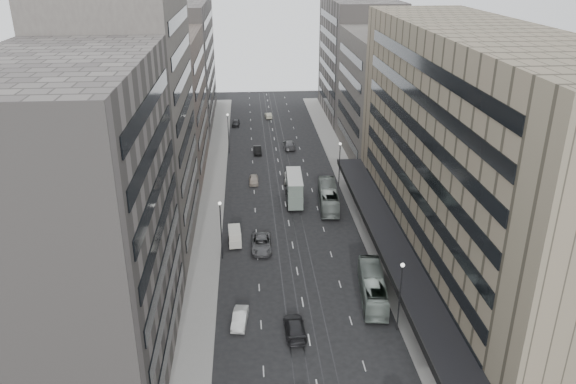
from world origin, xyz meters
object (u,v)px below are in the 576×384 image
object	(u,v)px
double_decker	(294,188)
sedan_2	(261,244)
panel_van	(235,236)
bus_near	(372,287)
bus_far	(328,197)
sedan_1	(240,318)

from	to	relation	value
double_decker	sedan_2	xyz separation A→B (m)	(-5.91, -15.50, -1.69)
double_decker	panel_van	xyz separation A→B (m)	(-9.57, -13.83, -1.23)
sedan_2	bus_near	bearing A→B (deg)	-44.08
bus_near	panel_van	xyz separation A→B (m)	(-16.35, 14.61, -0.25)
bus_far	sedan_1	xyz separation A→B (m)	(-14.14, -30.36, -0.93)
bus_far	panel_van	bearing A→B (deg)	43.18
double_decker	sedan_2	size ratio (longest dim) A/B	1.44
bus_near	sedan_1	size ratio (longest dim) A/B	2.55
panel_van	sedan_1	bearing A→B (deg)	-91.18
bus_far	double_decker	bearing A→B (deg)	-15.24
bus_near	double_decker	size ratio (longest dim) A/B	1.29
bus_far	sedan_1	distance (m)	33.50
double_decker	sedan_1	bearing A→B (deg)	-103.17
bus_near	sedan_1	xyz separation A→B (m)	(-15.59, -3.83, -0.83)
double_decker	panel_van	size ratio (longest dim) A/B	2.25
bus_far	double_decker	world-z (taller)	double_decker
bus_far	double_decker	size ratio (longest dim) A/B	1.37
panel_van	sedan_2	size ratio (longest dim) A/B	0.64
double_decker	bus_near	bearing A→B (deg)	-74.49
bus_near	bus_far	distance (m)	26.57
bus_near	sedan_1	world-z (taller)	bus_near
panel_van	sedan_1	size ratio (longest dim) A/B	0.88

